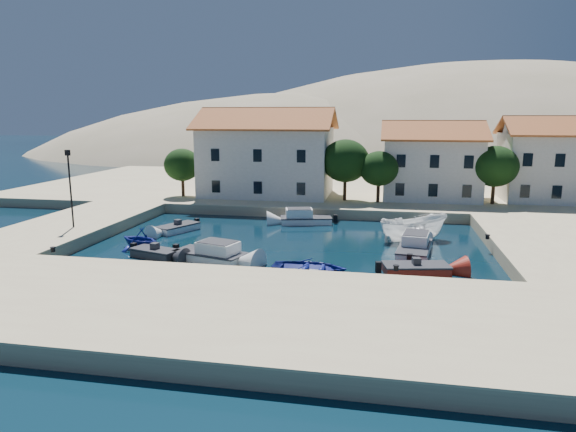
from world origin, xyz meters
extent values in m
plane|color=black|center=(0.00, 0.00, 0.00)|extent=(400.00, 400.00, 0.00)
cube|color=tan|center=(0.00, -6.00, 0.50)|extent=(52.00, 12.00, 1.00)
cube|color=tan|center=(20.50, 10.00, 0.50)|extent=(11.00, 20.00, 1.00)
cube|color=tan|center=(-19.00, 10.00, 0.50)|extent=(8.00, 20.00, 1.00)
cube|color=tan|center=(2.00, 38.00, 0.50)|extent=(80.00, 36.00, 1.00)
ellipsoid|color=gray|center=(-10.00, 110.00, -20.00)|extent=(198.00, 126.00, 72.00)
ellipsoid|color=gray|center=(35.00, 130.00, -25.00)|extent=(220.00, 176.00, 99.00)
cube|color=beige|center=(-6.00, 28.00, 4.75)|extent=(14.00, 9.00, 7.50)
pyramid|color=#9B4923|center=(-6.00, 28.00, 9.60)|extent=(14.70, 9.45, 2.20)
cube|color=beige|center=(12.00, 29.00, 4.25)|extent=(10.00, 8.00, 6.50)
pyramid|color=#9B4923|center=(12.00, 29.00, 8.40)|extent=(10.50, 8.40, 1.80)
cube|color=beige|center=(24.00, 30.00, 4.50)|extent=(9.00, 8.00, 7.00)
pyramid|color=#9B4923|center=(24.00, 30.00, 8.90)|extent=(9.45, 8.40, 1.80)
cylinder|color=#382314|center=(-15.00, 25.00, 2.25)|extent=(0.36, 0.36, 2.50)
ellipsoid|color=black|center=(-15.00, 25.00, 4.50)|extent=(4.00, 4.00, 3.60)
cylinder|color=#382314|center=(3.00, 25.50, 2.50)|extent=(0.36, 0.36, 3.00)
ellipsoid|color=black|center=(3.00, 25.50, 5.20)|extent=(5.00, 5.00, 4.50)
cylinder|color=#382314|center=(6.50, 25.00, 2.25)|extent=(0.36, 0.36, 2.50)
ellipsoid|color=black|center=(6.50, 25.00, 4.50)|extent=(4.00, 4.00, 3.60)
cylinder|color=#382314|center=(18.00, 26.00, 2.38)|extent=(0.36, 0.36, 2.75)
ellipsoid|color=black|center=(18.00, 26.00, 4.85)|extent=(4.60, 4.60, 4.14)
cylinder|color=black|center=(-17.50, 8.00, 4.00)|extent=(0.14, 0.14, 6.00)
cube|color=black|center=(-17.50, 8.00, 7.00)|extent=(0.35, 0.25, 0.45)
cylinder|color=black|center=(-14.30, 0.80, 1.15)|extent=(0.36, 0.36, 0.30)
cylinder|color=black|center=(8.00, 0.80, 1.15)|extent=(0.36, 0.36, 0.30)
cylinder|color=black|center=(14.70, 10.00, 1.15)|extent=(0.36, 0.36, 0.30)
cube|color=#313136|center=(-8.65, 4.14, 0.25)|extent=(3.68, 2.45, 0.90)
cube|color=#313136|center=(-8.65, 4.14, 0.58)|extent=(3.76, 2.50, 0.10)
cube|color=#313136|center=(-8.65, 4.14, 0.80)|extent=(0.63, 0.63, 0.50)
cube|color=white|center=(-4.58, 4.12, 0.25)|extent=(5.37, 3.48, 0.90)
cube|color=#313136|center=(-4.58, 4.12, 0.58)|extent=(5.50, 3.56, 0.10)
cube|color=white|center=(-4.58, 4.12, 0.95)|extent=(3.04, 2.50, 0.90)
imported|color=navy|center=(2.64, 2.50, 0.00)|extent=(4.88, 3.57, 0.99)
cube|color=maroon|center=(9.32, 3.67, 0.25)|extent=(4.31, 2.59, 0.90)
cube|color=#313136|center=(9.32, 3.67, 0.58)|extent=(4.41, 2.64, 0.10)
cube|color=#313136|center=(9.32, 3.67, 0.80)|extent=(0.59, 0.59, 0.50)
cube|color=white|center=(9.45, 8.52, 0.25)|extent=(2.86, 5.44, 0.90)
cube|color=#313136|center=(9.45, 8.52, 0.58)|extent=(2.92, 5.57, 0.10)
cube|color=white|center=(9.45, 8.52, 0.95)|extent=(2.18, 2.98, 0.90)
imported|color=white|center=(9.57, 12.72, 0.00)|extent=(6.23, 4.59, 2.26)
cube|color=white|center=(10.75, 17.22, 0.25)|extent=(2.34, 3.27, 0.90)
cube|color=#313136|center=(10.75, 17.22, 0.58)|extent=(2.39, 3.34, 0.10)
cube|color=#313136|center=(10.75, 17.22, 0.80)|extent=(0.64, 0.64, 0.50)
imported|color=navy|center=(-10.76, 6.14, 0.00)|extent=(4.28, 3.99, 1.83)
cube|color=white|center=(-10.31, 12.22, 0.25)|extent=(3.11, 4.07, 0.90)
cube|color=#313136|center=(-10.31, 12.22, 0.58)|extent=(3.17, 4.16, 0.10)
cube|color=#313136|center=(-10.31, 12.22, 0.80)|extent=(0.67, 0.67, 0.50)
cube|color=white|center=(0.08, 17.59, 0.25)|extent=(4.91, 2.95, 0.90)
cube|color=#313136|center=(0.08, 17.59, 0.58)|extent=(5.03, 3.02, 0.10)
cube|color=white|center=(0.08, 17.59, 0.95)|extent=(2.75, 2.17, 0.90)
camera|label=1|loc=(7.20, -28.59, 9.91)|focal=32.00mm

